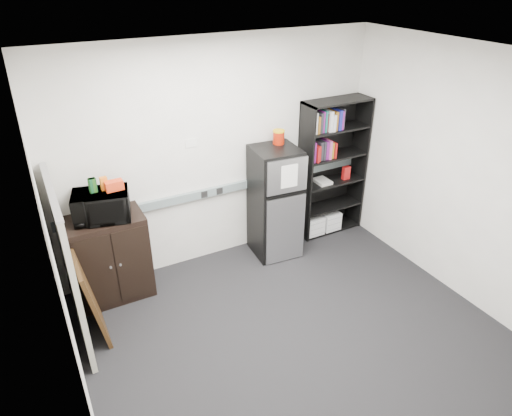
# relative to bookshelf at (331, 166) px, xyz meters

# --- Properties ---
(floor) EXTENTS (4.00, 4.00, 0.00)m
(floor) POSITION_rel_bookshelf_xyz_m (-1.51, -1.57, -0.97)
(floor) COLOR black
(floor) RESTS_ON ground
(wall_back) EXTENTS (4.00, 0.02, 2.70)m
(wall_back) POSITION_rel_bookshelf_xyz_m (-1.51, 0.18, 0.38)
(wall_back) COLOR silver
(wall_back) RESTS_ON floor
(wall_right) EXTENTS (0.02, 3.50, 2.70)m
(wall_right) POSITION_rel_bookshelf_xyz_m (0.49, -1.57, 0.38)
(wall_right) COLOR silver
(wall_right) RESTS_ON floor
(wall_left) EXTENTS (0.02, 3.50, 2.70)m
(wall_left) POSITION_rel_bookshelf_xyz_m (-3.51, -1.57, 0.38)
(wall_left) COLOR silver
(wall_left) RESTS_ON floor
(ceiling) EXTENTS (4.00, 3.50, 0.02)m
(ceiling) POSITION_rel_bookshelf_xyz_m (-1.51, -1.57, 1.73)
(ceiling) COLOR white
(ceiling) RESTS_ON wall_back
(electrical_raceway) EXTENTS (3.92, 0.05, 0.10)m
(electrical_raceway) POSITION_rel_bookshelf_xyz_m (-1.51, 0.15, -0.07)
(electrical_raceway) COLOR slate
(electrical_raceway) RESTS_ON wall_back
(wall_note) EXTENTS (0.14, 0.00, 0.10)m
(wall_note) POSITION_rel_bookshelf_xyz_m (-1.86, 0.18, 0.58)
(wall_note) COLOR white
(wall_note) RESTS_ON wall_back
(bookshelf) EXTENTS (0.90, 0.34, 1.85)m
(bookshelf) POSITION_rel_bookshelf_xyz_m (0.00, 0.00, 0.00)
(bookshelf) COLOR black
(bookshelf) RESTS_ON floor
(cubicle_partition) EXTENTS (0.06, 1.30, 1.62)m
(cubicle_partition) POSITION_rel_bookshelf_xyz_m (-3.41, -0.49, -0.16)
(cubicle_partition) COLOR #ACA999
(cubicle_partition) RESTS_ON floor
(cabinet) EXTENTS (0.79, 0.53, 0.99)m
(cabinet) POSITION_rel_bookshelf_xyz_m (-2.96, -0.07, -0.48)
(cabinet) COLOR black
(cabinet) RESTS_ON floor
(microwave) EXTENTS (0.63, 0.49, 0.31)m
(microwave) POSITION_rel_bookshelf_xyz_m (-2.96, -0.08, 0.17)
(microwave) COLOR black
(microwave) RESTS_ON cabinet
(snack_box_a) EXTENTS (0.08, 0.06, 0.15)m
(snack_box_a) POSITION_rel_bookshelf_xyz_m (-3.01, -0.05, 0.40)
(snack_box_a) COLOR #215017
(snack_box_a) RESTS_ON microwave
(snack_box_b) EXTENTS (0.08, 0.07, 0.15)m
(snack_box_b) POSITION_rel_bookshelf_xyz_m (-3.01, -0.05, 0.40)
(snack_box_b) COLOR #0D3A1C
(snack_box_b) RESTS_ON microwave
(snack_box_c) EXTENTS (0.07, 0.06, 0.14)m
(snack_box_c) POSITION_rel_bookshelf_xyz_m (-2.90, -0.05, 0.40)
(snack_box_c) COLOR orange
(snack_box_c) RESTS_ON microwave
(snack_bag) EXTENTS (0.18, 0.11, 0.10)m
(snack_bag) POSITION_rel_bookshelf_xyz_m (-2.81, -0.10, 0.38)
(snack_bag) COLOR red
(snack_bag) RESTS_ON microwave
(refrigerator) EXTENTS (0.58, 0.60, 1.43)m
(refrigerator) POSITION_rel_bookshelf_xyz_m (-0.94, -0.15, -0.26)
(refrigerator) COLOR black
(refrigerator) RESTS_ON floor
(coffee_can) EXTENTS (0.14, 0.14, 0.19)m
(coffee_can) POSITION_rel_bookshelf_xyz_m (-0.83, -0.02, 0.55)
(coffee_can) COLOR #9E1B07
(coffee_can) RESTS_ON refrigerator
(framed_poster) EXTENTS (0.17, 0.68, 0.88)m
(framed_poster) POSITION_rel_bookshelf_xyz_m (-3.28, -0.56, -0.53)
(framed_poster) COLOR black
(framed_poster) RESTS_ON floor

